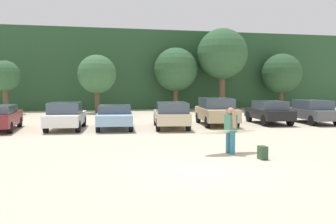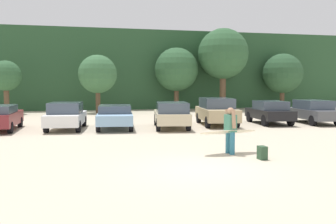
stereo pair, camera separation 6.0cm
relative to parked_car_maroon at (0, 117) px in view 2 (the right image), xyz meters
name	(u,v)px [view 2 (the right image)]	position (x,y,z in m)	size (l,w,h in m)	color
ground_plane	(199,169)	(7.82, -11.04, -0.76)	(120.00, 120.00, 0.00)	beige
hillside_ridge	(114,71)	(7.82, 21.04, 3.24)	(108.00, 12.00, 8.00)	#284C2D
tree_right	(6,76)	(-1.94, 11.78, 2.44)	(2.55, 2.55, 4.52)	brown
tree_center_right	(98,74)	(5.64, 11.51, 2.64)	(3.38, 3.38, 5.11)	brown
tree_left	(176,70)	(13.31, 13.64, 3.20)	(4.26, 4.26, 6.11)	brown
tree_center_left	(223,54)	(17.82, 12.77, 4.72)	(4.95, 4.95, 7.99)	brown
tree_far_left	(283,74)	(24.61, 13.27, 2.88)	(4.12, 4.12, 5.71)	brown
parked_car_maroon	(0,117)	(0.00, 0.00, 0.00)	(1.78, 4.37, 1.40)	maroon
parked_car_white	(66,116)	(3.50, -0.24, 0.02)	(2.25, 4.33, 1.52)	white
parked_car_sky_blue	(115,116)	(6.18, -0.47, -0.02)	(2.28, 4.26, 1.33)	#84ADD1
parked_car_champagne	(171,114)	(9.34, -1.05, 0.04)	(2.45, 4.60, 1.52)	beige
parked_car_tan	(217,111)	(12.43, -0.05, 0.12)	(2.43, 4.58, 1.68)	tan
parked_car_black	(269,112)	(15.98, -0.08, 0.02)	(2.18, 4.14, 1.47)	black
parked_car_dark_gray	(313,111)	(18.93, -0.34, 0.03)	(2.21, 4.57, 1.50)	#4C4F54
person_adult	(230,128)	(9.65, -8.96, 0.19)	(0.36, 0.67, 1.68)	teal
surfboard_cream	(228,132)	(9.59, -8.90, 0.03)	(2.32, 0.87, 0.27)	beige
backpack_dropped	(262,153)	(10.31, -10.14, -0.53)	(0.24, 0.34, 0.45)	#2D4C33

